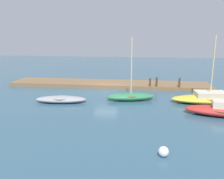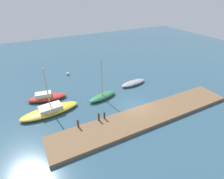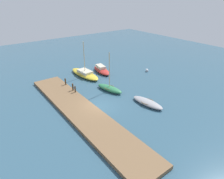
# 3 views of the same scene
# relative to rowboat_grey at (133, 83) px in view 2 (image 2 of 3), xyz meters

# --- Properties ---
(ground_plane) EXTENTS (84.00, 84.00, 0.00)m
(ground_plane) POSITION_rel_rowboat_grey_xyz_m (-3.20, -5.22, -0.30)
(ground_plane) COLOR #33566B
(dock_platform) EXTENTS (23.37, 3.85, 0.40)m
(dock_platform) POSITION_rel_rowboat_grey_xyz_m (-3.20, -7.75, -0.09)
(dock_platform) COLOR brown
(dock_platform) RESTS_ON ground_plane
(rowboat_grey) EXTENTS (4.63, 1.98, 0.58)m
(rowboat_grey) POSITION_rel_rowboat_grey_xyz_m (0.00, 0.00, 0.00)
(rowboat_grey) COLOR #939399
(rowboat_grey) RESTS_ON ground_plane
(motorboat_red) EXTENTS (5.30, 2.58, 1.15)m
(motorboat_red) POSITION_rel_rowboat_grey_xyz_m (-13.03, 1.75, 0.15)
(motorboat_red) COLOR #B72D28
(motorboat_red) RESTS_ON ground_plane
(rowboat_green) EXTENTS (4.58, 2.29, 5.72)m
(rowboat_green) POSITION_rel_rowboat_grey_xyz_m (-6.11, -1.52, 0.10)
(rowboat_green) COLOR #2D7A4C
(rowboat_green) RESTS_ON ground_plane
(sailboat_yellow) EXTENTS (7.20, 2.76, 5.90)m
(sailboat_yellow) POSITION_rel_rowboat_grey_xyz_m (-13.23, -1.58, 0.14)
(sailboat_yellow) COLOR gold
(sailboat_yellow) RESTS_ON ground_plane
(mooring_post_west) EXTENTS (0.21, 0.21, 0.99)m
(mooring_post_west) POSITION_rel_rowboat_grey_xyz_m (-11.11, -6.07, 0.60)
(mooring_post_west) COLOR #47331E
(mooring_post_west) RESTS_ON dock_platform
(mooring_post_mid_west) EXTENTS (0.21, 0.21, 1.02)m
(mooring_post_mid_west) POSITION_rel_rowboat_grey_xyz_m (-8.69, -6.07, 0.62)
(mooring_post_mid_west) COLOR #47331E
(mooring_post_mid_west) RESTS_ON dock_platform
(mooring_post_mid_east) EXTENTS (0.20, 0.20, 0.91)m
(mooring_post_mid_east) POSITION_rel_rowboat_grey_xyz_m (-7.98, -6.07, 0.56)
(mooring_post_mid_east) COLOR #47331E
(mooring_post_mid_east) RESTS_ON dock_platform
(marker_buoy) EXTENTS (0.52, 0.52, 0.52)m
(marker_buoy) POSITION_rel_rowboat_grey_xyz_m (-8.27, 8.43, -0.03)
(marker_buoy) COLOR silver
(marker_buoy) RESTS_ON ground_plane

